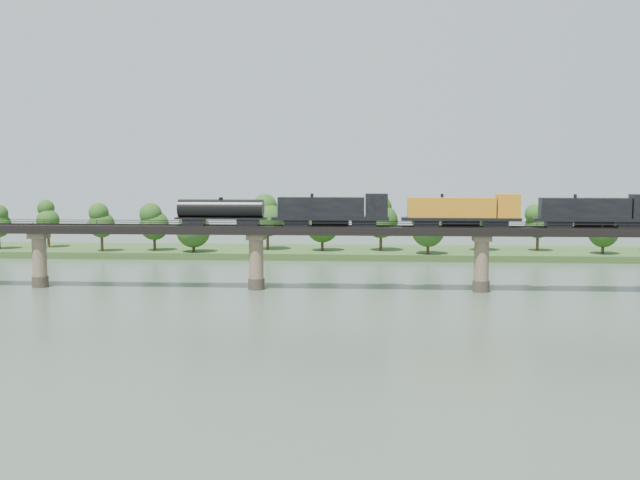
{
  "coord_description": "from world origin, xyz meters",
  "views": [
    {
      "loc": [
        21.28,
        -111.66,
        22.3
      ],
      "look_at": [
        11.48,
        30.0,
        9.0
      ],
      "focal_mm": 45.0,
      "sensor_mm": 36.0,
      "label": 1
    }
  ],
  "objects": [
    {
      "name": "freight_train",
      "position": [
        28.79,
        30.0,
        14.26
      ],
      "size": [
        84.01,
        3.27,
        5.78
      ],
      "color": "black",
      "rests_on": "bridge"
    },
    {
      "name": "bridge",
      "position": [
        0.0,
        30.0,
        5.46
      ],
      "size": [
        236.0,
        30.0,
        11.5
      ],
      "color": "#473A2D",
      "rests_on": "ground"
    },
    {
      "name": "far_bank",
      "position": [
        0.0,
        85.0,
        0.8
      ],
      "size": [
        300.0,
        24.0,
        1.6
      ],
      "primitive_type": "cube",
      "color": "#2C4A1D",
      "rests_on": "ground"
    },
    {
      "name": "ground",
      "position": [
        0.0,
        0.0,
        0.0
      ],
      "size": [
        400.0,
        400.0,
        0.0
      ],
      "primitive_type": "plane",
      "color": "#3A4A3B",
      "rests_on": "ground"
    },
    {
      "name": "bridge_superstructure",
      "position": [
        0.0,
        30.0,
        11.79
      ],
      "size": [
        220.0,
        4.9,
        0.75
      ],
      "color": "black",
      "rests_on": "bridge"
    },
    {
      "name": "far_treeline",
      "position": [
        -8.21,
        80.52,
        8.83
      ],
      "size": [
        289.06,
        17.54,
        13.6
      ],
      "color": "#382619",
      "rests_on": "far_bank"
    }
  ]
}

